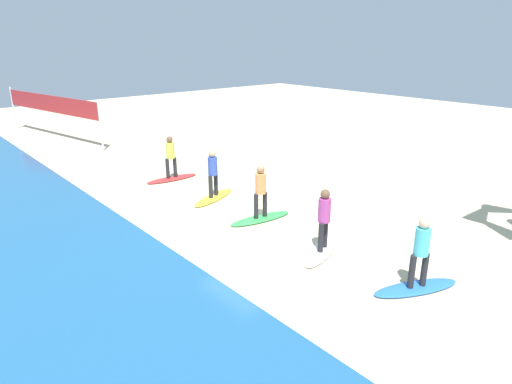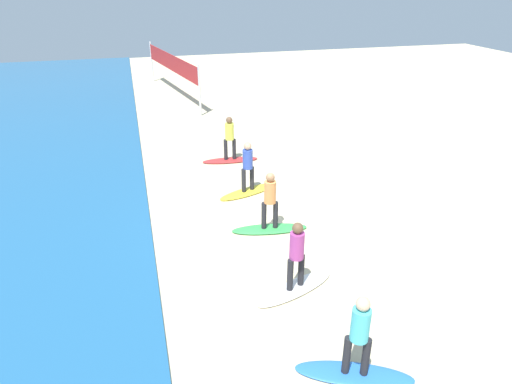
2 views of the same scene
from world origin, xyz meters
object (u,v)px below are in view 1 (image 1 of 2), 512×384
at_px(surfboard_blue, 416,288).
at_px(surfer_red, 170,154).
at_px(surfboard_yellow, 214,197).
at_px(surfboard_red, 172,179).
at_px(surfer_white, 324,215).
at_px(volleyball_net, 51,106).
at_px(surfer_green, 261,188).
at_px(surfer_yellow, 213,170).
at_px(surfboard_white, 322,250).
at_px(surfboard_green, 260,218).
at_px(surfer_blue, 421,248).

height_order(surfboard_blue, surfer_red, surfer_red).
distance_m(surfboard_yellow, surfboard_red, 2.86).
distance_m(surfer_white, volleyball_net, 18.86).
distance_m(surfer_green, surfer_red, 5.33).
bearing_deg(surfer_yellow, surfboard_yellow, -90.00).
xyz_separation_m(surfboard_white, surfboard_red, (8.02, -0.26, 0.00)).
relative_size(surfboard_green, surfboard_red, 1.00).
height_order(surfboard_blue, volleyball_net, volleyball_net).
distance_m(surfboard_yellow, volleyball_net, 13.81).
distance_m(surfer_blue, volleyball_net, 21.44).
height_order(surfboard_blue, surfboard_green, same).
bearing_deg(volleyball_net, surfer_red, -174.82).
relative_size(surfer_blue, surfer_red, 1.00).
xyz_separation_m(surfboard_blue, surfboard_red, (10.60, -0.07, 0.00)).
relative_size(surfer_green, volleyball_net, 0.18).
height_order(surfer_blue, surfer_white, same).
xyz_separation_m(surfboard_green, surfboard_yellow, (2.48, -0.01, 0.00)).
height_order(surfboard_white, surfer_white, surfer_white).
xyz_separation_m(surfboard_white, surfer_red, (8.02, -0.26, 0.99)).
distance_m(surfboard_blue, surfer_green, 5.36).
distance_m(surfboard_blue, surfboard_yellow, 7.74).
height_order(surfboard_blue, surfboard_red, same).
bearing_deg(surfer_blue, surfer_yellow, -0.27).
height_order(surfer_white, surfer_yellow, same).
xyz_separation_m(surfboard_green, surfer_yellow, (2.48, -0.01, 0.99)).
xyz_separation_m(surfboard_yellow, volleyball_net, (13.66, 0.95, 1.74)).
distance_m(surfboard_white, surfboard_yellow, 5.17).
bearing_deg(surfboard_green, surfer_red, -82.30).
xyz_separation_m(surfboard_blue, surfer_green, (5.26, -0.02, 0.99)).
bearing_deg(surfer_blue, surfboard_green, -0.23).
bearing_deg(surfer_red, surfboard_red, -90.00).
xyz_separation_m(surfboard_red, volleyball_net, (10.81, 0.98, 1.74)).
bearing_deg(surfer_white, surfboard_red, -1.85).
xyz_separation_m(surfer_blue, surfer_green, (5.26, -0.02, 0.00)).
relative_size(surfboard_blue, volleyball_net, 0.24).
bearing_deg(surfer_green, surfer_yellow, -0.33).
xyz_separation_m(surfboard_white, surfer_yellow, (5.16, -0.22, 0.99)).
xyz_separation_m(surfer_white, surfer_green, (2.68, -0.21, 0.00)).
xyz_separation_m(surfer_yellow, volleyball_net, (13.66, 0.95, 0.75)).
relative_size(surfer_white, volleyball_net, 0.18).
height_order(surfer_green, surfboard_yellow, surfer_green).
bearing_deg(volleyball_net, surfboard_blue, -177.57).
bearing_deg(volleyball_net, surfboard_green, -176.70).
bearing_deg(surfer_green, surfboard_yellow, -0.33).
xyz_separation_m(surfboard_white, surfer_white, (0.00, 0.00, 0.99)).
distance_m(surfer_white, surfboard_yellow, 5.26).
bearing_deg(surfboard_blue, surfboard_red, -67.02).
height_order(surfer_red, volleyball_net, volleyball_net).
relative_size(surfboard_green, surfer_red, 1.28).
relative_size(surfer_green, surfer_red, 1.00).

